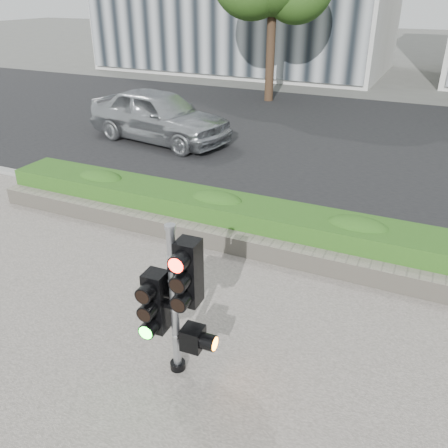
# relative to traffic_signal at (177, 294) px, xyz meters

# --- Properties ---
(ground) EXTENTS (120.00, 120.00, 0.00)m
(ground) POSITION_rel_traffic_signal_xyz_m (-0.06, 1.12, -1.16)
(ground) COLOR #51514C
(ground) RESTS_ON ground
(road) EXTENTS (60.00, 13.00, 0.02)m
(road) POSITION_rel_traffic_signal_xyz_m (-0.06, 11.12, -1.15)
(road) COLOR black
(road) RESTS_ON ground
(curb) EXTENTS (60.00, 0.25, 0.12)m
(curb) POSITION_rel_traffic_signal_xyz_m (-0.06, 4.27, -1.10)
(curb) COLOR gray
(curb) RESTS_ON ground
(stone_wall) EXTENTS (12.00, 0.32, 0.34)m
(stone_wall) POSITION_rel_traffic_signal_xyz_m (-0.06, 3.02, -0.96)
(stone_wall) COLOR gray
(stone_wall) RESTS_ON sidewalk
(hedge) EXTENTS (12.00, 1.00, 0.68)m
(hedge) POSITION_rel_traffic_signal_xyz_m (-0.06, 3.67, -0.79)
(hedge) COLOR #4F8C2B
(hedge) RESTS_ON sidewalk
(traffic_signal) EXTENTS (0.71, 0.53, 2.04)m
(traffic_signal) POSITION_rel_traffic_signal_xyz_m (0.00, 0.00, 0.00)
(traffic_signal) COLOR black
(traffic_signal) RESTS_ON sidewalk
(car_silver) EXTENTS (4.97, 2.64, 1.61)m
(car_silver) POSITION_rel_traffic_signal_xyz_m (-5.59, 8.49, -0.33)
(car_silver) COLOR #A5A8AC
(car_silver) RESTS_ON road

